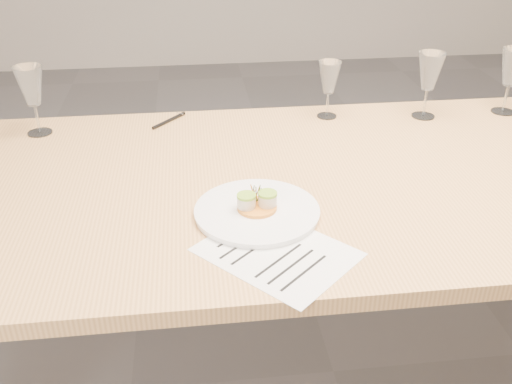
{
  "coord_description": "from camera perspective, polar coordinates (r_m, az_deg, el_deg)",
  "views": [
    {
      "loc": [
        -0.42,
        -1.32,
        1.46
      ],
      "look_at": [
        -0.28,
        -0.16,
        0.8
      ],
      "focal_mm": 40.0,
      "sensor_mm": 36.0,
      "label": 1
    }
  ],
  "objects": [
    {
      "name": "ground",
      "position": [
        2.01,
        7.74,
        -17.35
      ],
      "size": [
        7.0,
        7.0,
        0.0
      ],
      "primitive_type": "plane",
      "color": "slate",
      "rests_on": "ground"
    },
    {
      "name": "dining_table",
      "position": [
        1.59,
        9.38,
        -0.23
      ],
      "size": [
        2.4,
        1.0,
        0.75
      ],
      "color": "tan",
      "rests_on": "ground"
    },
    {
      "name": "dinner_plate",
      "position": [
        1.34,
        0.12,
        -1.84
      ],
      "size": [
        0.3,
        0.3,
        0.08
      ],
      "rotation": [
        0.0,
        0.0,
        -0.35
      ],
      "color": "white",
      "rests_on": "dining_table"
    },
    {
      "name": "recipe_sheet",
      "position": [
        1.22,
        2.1,
        -6.02
      ],
      "size": [
        0.38,
        0.38,
        0.0
      ],
      "rotation": [
        0.0,
        0.0,
        0.74
      ],
      "color": "white",
      "rests_on": "dining_table"
    },
    {
      "name": "ballpoint_pen",
      "position": [
        1.87,
        -8.68,
        7.1
      ],
      "size": [
        0.11,
        0.12,
        0.01
      ],
      "rotation": [
        0.0,
        0.0,
        0.86
      ],
      "color": "black",
      "rests_on": "dining_table"
    },
    {
      "name": "wine_glass_0",
      "position": [
        1.84,
        -21.59,
        9.71
      ],
      "size": [
        0.08,
        0.08,
        0.21
      ],
      "color": "white",
      "rests_on": "dining_table"
    },
    {
      "name": "wine_glass_1",
      "position": [
        1.87,
        7.33,
        11.17
      ],
      "size": [
        0.07,
        0.07,
        0.18
      ],
      "color": "white",
      "rests_on": "dining_table"
    },
    {
      "name": "wine_glass_2",
      "position": [
        1.93,
        16.98,
        11.35
      ],
      "size": [
        0.09,
        0.09,
        0.21
      ],
      "color": "white",
      "rests_on": "dining_table"
    },
    {
      "name": "wine_glass_3",
      "position": [
        2.06,
        24.26,
        11.19
      ],
      "size": [
        0.09,
        0.09,
        0.21
      ],
      "color": "white",
      "rests_on": "dining_table"
    }
  ]
}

